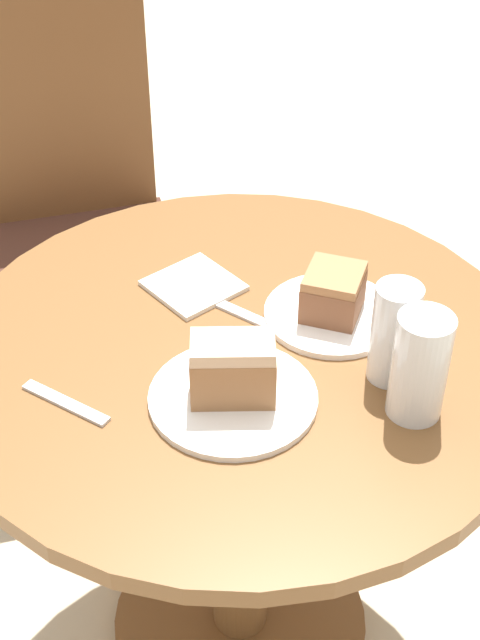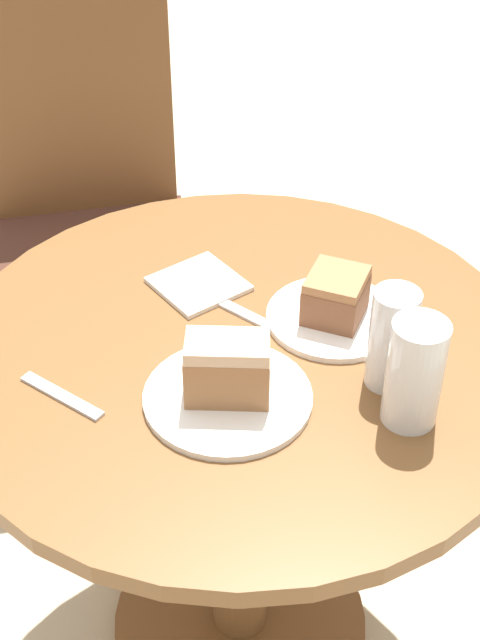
% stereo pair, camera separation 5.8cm
% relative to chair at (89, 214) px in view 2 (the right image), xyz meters
% --- Properties ---
extents(ground_plane, '(8.00, 8.00, 0.00)m').
position_rel_chair_xyz_m(ground_plane, '(0.05, -0.79, -0.50)').
color(ground_plane, beige).
extents(table, '(0.86, 0.86, 0.72)m').
position_rel_chair_xyz_m(table, '(0.05, -0.79, 0.01)').
color(table, brown).
rests_on(table, ground_plane).
extents(chair, '(0.52, 0.48, 0.98)m').
position_rel_chair_xyz_m(chair, '(0.00, 0.00, 0.00)').
color(chair, brown).
rests_on(chair, ground_plane).
extents(plate_near, '(0.21, 0.21, 0.01)m').
position_rel_chair_xyz_m(plate_near, '(0.20, -0.80, 0.22)').
color(plate_near, white).
rests_on(plate_near, table).
extents(plate_far, '(0.23, 0.23, 0.01)m').
position_rel_chair_xyz_m(plate_far, '(-0.02, -0.90, 0.22)').
color(plate_far, white).
rests_on(plate_far, table).
extents(cake_slice_near, '(0.12, 0.12, 0.07)m').
position_rel_chair_xyz_m(cake_slice_near, '(0.20, -0.80, 0.26)').
color(cake_slice_near, brown).
rests_on(cake_slice_near, plate_near).
extents(cake_slice_far, '(0.13, 0.10, 0.09)m').
position_rel_chair_xyz_m(cake_slice_far, '(-0.02, -0.90, 0.27)').
color(cake_slice_far, '#9E6B42').
rests_on(cake_slice_far, plate_far).
extents(glass_lemonade, '(0.07, 0.07, 0.16)m').
position_rel_chair_xyz_m(glass_lemonade, '(0.19, -1.02, 0.28)').
color(glass_lemonade, beige).
rests_on(glass_lemonade, table).
extents(glass_water, '(0.06, 0.06, 0.15)m').
position_rel_chair_xyz_m(glass_water, '(0.20, -0.95, 0.28)').
color(glass_water, silver).
rests_on(glass_water, table).
extents(napkin_stack, '(0.15, 0.15, 0.01)m').
position_rel_chair_xyz_m(napkin_stack, '(0.04, -0.63, 0.22)').
color(napkin_stack, silver).
rests_on(napkin_stack, table).
extents(fork, '(0.10, 0.17, 0.00)m').
position_rel_chair_xyz_m(fork, '(0.08, -0.74, 0.22)').
color(fork, silver).
rests_on(fork, table).
extents(spoon, '(0.09, 0.13, 0.00)m').
position_rel_chair_xyz_m(spoon, '(-0.22, -0.81, 0.22)').
color(spoon, silver).
rests_on(spoon, table).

